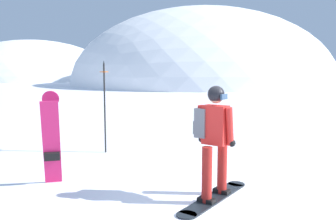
% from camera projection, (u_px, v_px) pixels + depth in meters
% --- Properties ---
extents(ground_plane, '(300.00, 300.00, 0.00)m').
position_uv_depth(ground_plane, '(219.00, 197.00, 5.54)').
color(ground_plane, white).
extents(ridge_peak_main, '(29.01, 26.11, 16.75)m').
position_uv_depth(ridge_peak_main, '(204.00, 84.00, 40.35)').
color(ridge_peak_main, white).
rests_on(ridge_peak_main, ground).
extents(ridge_peak_far, '(23.41, 21.07, 11.50)m').
position_uv_depth(ridge_peak_far, '(34.00, 80.00, 52.43)').
color(ridge_peak_far, white).
rests_on(ridge_peak_far, ground).
extents(snowboarder_main, '(1.48, 1.28, 1.71)m').
position_uv_depth(snowboarder_main, '(213.00, 139.00, 5.37)').
color(snowboarder_main, black).
rests_on(snowboarder_main, ground).
extents(spare_snowboard, '(0.28, 0.52, 1.59)m').
position_uv_depth(spare_snowboard, '(51.00, 139.00, 5.97)').
color(spare_snowboard, '#D11E5B').
rests_on(spare_snowboard, ground).
extents(piste_marker_near, '(0.20, 0.20, 2.13)m').
position_uv_depth(piste_marker_near, '(105.00, 101.00, 8.26)').
color(piste_marker_near, black).
rests_on(piste_marker_near, ground).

